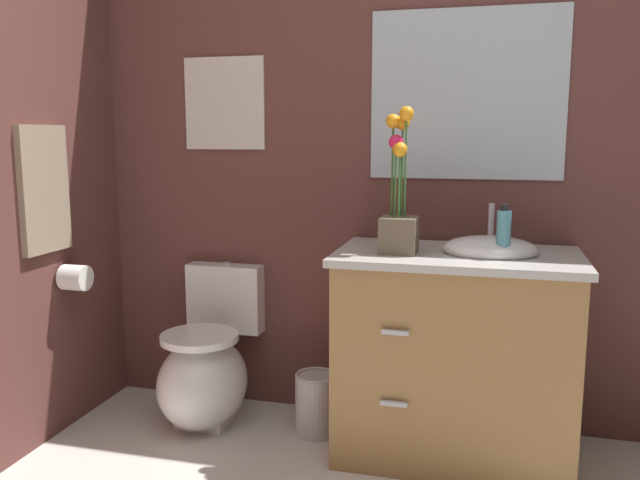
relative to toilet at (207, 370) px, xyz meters
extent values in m
cube|color=brown|center=(1.12, 0.30, 1.01)|extent=(4.68, 0.05, 2.50)
ellipsoid|color=white|center=(0.00, -0.05, -0.04)|extent=(0.38, 0.48, 0.40)
cube|color=white|center=(0.00, 0.00, -0.15)|extent=(0.22, 0.26, 0.18)
cube|color=white|center=(0.00, 0.24, 0.28)|extent=(0.36, 0.13, 0.32)
cylinder|color=white|center=(0.00, -0.07, 0.17)|extent=(0.34, 0.34, 0.03)
cylinder|color=#B7B7BC|center=(0.00, 0.24, 0.44)|extent=(0.04, 0.04, 0.02)
cube|color=#9E7242|center=(1.09, -0.03, 0.16)|extent=(0.90, 0.52, 0.80)
cube|color=#BCB7B2|center=(1.09, -0.03, 0.57)|extent=(0.94, 0.56, 0.03)
ellipsoid|color=white|center=(1.21, -0.03, 0.61)|extent=(0.36, 0.26, 0.10)
cylinder|color=#B7B7BC|center=(1.21, 0.13, 0.68)|extent=(0.02, 0.02, 0.18)
cube|color=#B7B7BC|center=(0.89, -0.30, 0.33)|extent=(0.10, 0.02, 0.02)
cube|color=#B7B7BC|center=(0.89, -0.30, 0.06)|extent=(0.10, 0.02, 0.02)
cube|color=brown|center=(0.86, -0.09, 0.66)|extent=(0.14, 0.14, 0.14)
cylinder|color=#386B2D|center=(0.88, -0.09, 0.92)|extent=(0.01, 0.01, 0.39)
sphere|color=orange|center=(0.88, -0.09, 1.12)|extent=(0.06, 0.06, 0.06)
cylinder|color=#386B2D|center=(0.86, -0.05, 0.91)|extent=(0.01, 0.01, 0.36)
sphere|color=orange|center=(0.86, -0.05, 1.09)|extent=(0.06, 0.06, 0.06)
cylinder|color=#386B2D|center=(0.83, -0.06, 0.91)|extent=(0.01, 0.01, 0.36)
sphere|color=orange|center=(0.83, -0.06, 1.09)|extent=(0.06, 0.06, 0.06)
cylinder|color=#386B2D|center=(0.85, -0.10, 0.87)|extent=(0.01, 0.01, 0.29)
sphere|color=#E01E51|center=(0.85, -0.10, 1.01)|extent=(0.06, 0.06, 0.06)
cylinder|color=#386B2D|center=(0.86, -0.12, 0.86)|extent=(0.01, 0.01, 0.26)
sphere|color=orange|center=(0.86, -0.12, 0.99)|extent=(0.06, 0.06, 0.06)
cylinder|color=teal|center=(1.25, -0.11, 0.68)|extent=(0.05, 0.05, 0.18)
cylinder|color=black|center=(1.25, -0.11, 0.78)|extent=(0.03, 0.03, 0.02)
cylinder|color=#B7B7BC|center=(0.50, 0.01, -0.11)|extent=(0.18, 0.18, 0.26)
torus|color=#B7B7BC|center=(0.50, 0.01, 0.02)|extent=(0.18, 0.18, 0.01)
cube|color=beige|center=(0.00, 0.27, 1.18)|extent=(0.39, 0.01, 0.42)
cube|color=#B2BCC6|center=(1.09, 0.27, 1.21)|extent=(0.80, 0.01, 0.70)
cube|color=gray|center=(-0.57, -0.29, 0.82)|extent=(0.03, 0.28, 0.52)
cylinder|color=white|center=(-0.51, -0.20, 0.44)|extent=(0.11, 0.11, 0.11)
camera|label=1|loc=(1.20, -2.57, 1.04)|focal=36.59mm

